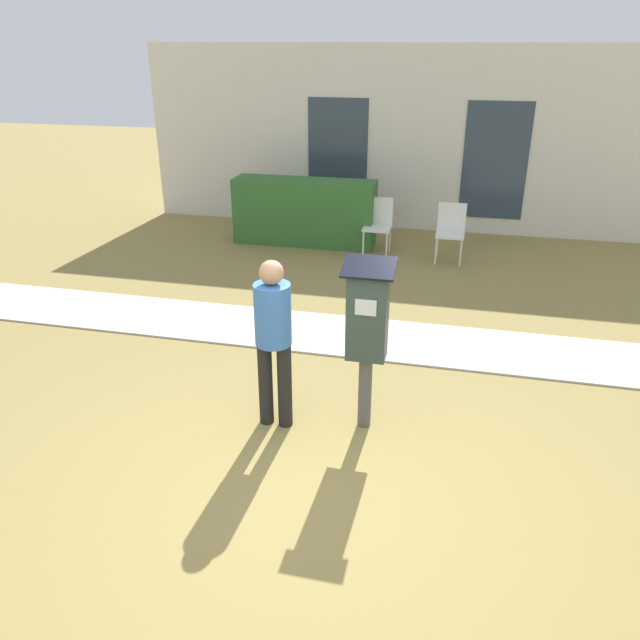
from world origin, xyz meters
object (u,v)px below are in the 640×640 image
at_px(person_standing, 273,332).
at_px(outdoor_chair_middle, 451,228).
at_px(parking_meter, 367,324).
at_px(outdoor_chair_left, 378,221).

height_order(person_standing, outdoor_chair_middle, person_standing).
relative_size(parking_meter, outdoor_chair_left, 1.77).
relative_size(person_standing, outdoor_chair_left, 1.76).
xyz_separation_m(person_standing, outdoor_chair_middle, (1.32, 5.13, -0.40)).
relative_size(parking_meter, person_standing, 1.01).
bearing_deg(person_standing, outdoor_chair_left, 101.66).
bearing_deg(person_standing, outdoor_chair_middle, 88.87).
bearing_deg(parking_meter, outdoor_chair_middle, 83.96).
height_order(person_standing, outdoor_chair_left, person_standing).
bearing_deg(outdoor_chair_left, person_standing, -67.20).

